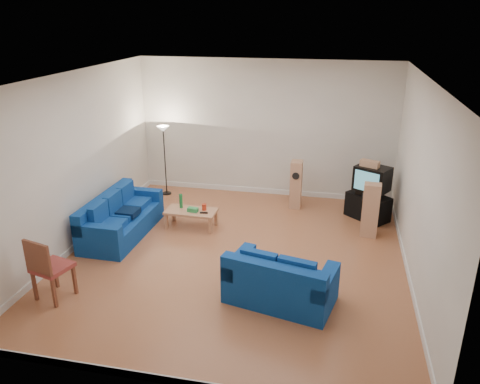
% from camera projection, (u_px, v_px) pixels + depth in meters
% --- Properties ---
extents(room, '(6.01, 6.51, 3.21)m').
position_uv_depth(room, '(235.00, 176.00, 7.98)').
color(room, brown).
rests_on(room, ground).
extents(sofa_three_seat, '(0.94, 2.11, 0.81)m').
position_uv_depth(sofa_three_seat, '(120.00, 220.00, 9.26)').
color(sofa_three_seat, navy).
rests_on(sofa_three_seat, ground).
extents(sofa_loveseat, '(1.76, 1.23, 0.80)m').
position_uv_depth(sofa_loveseat, '(279.00, 285.00, 7.07)').
color(sofa_loveseat, navy).
rests_on(sofa_loveseat, ground).
extents(coffee_table, '(1.05, 0.54, 0.38)m').
position_uv_depth(coffee_table, '(191.00, 213.00, 9.56)').
color(coffee_table, tan).
rests_on(coffee_table, ground).
extents(bottle, '(0.09, 0.09, 0.30)m').
position_uv_depth(bottle, '(181.00, 201.00, 9.62)').
color(bottle, '#197233').
rests_on(bottle, coffee_table).
extents(tissue_box, '(0.22, 0.14, 0.09)m').
position_uv_depth(tissue_box, '(193.00, 210.00, 9.46)').
color(tissue_box, green).
rests_on(tissue_box, coffee_table).
extents(red_canister, '(0.10, 0.10, 0.13)m').
position_uv_depth(red_canister, '(204.00, 207.00, 9.53)').
color(red_canister, red).
rests_on(red_canister, coffee_table).
extents(remote, '(0.17, 0.07, 0.02)m').
position_uv_depth(remote, '(204.00, 213.00, 9.40)').
color(remote, black).
rests_on(remote, coffee_table).
extents(tv_stand, '(0.99, 0.95, 0.54)m').
position_uv_depth(tv_stand, '(368.00, 207.00, 9.99)').
color(tv_stand, black).
rests_on(tv_stand, ground).
extents(av_receiver, '(0.58, 0.54, 0.11)m').
position_uv_depth(av_receiver, '(369.00, 192.00, 9.92)').
color(av_receiver, black).
rests_on(av_receiver, tv_stand).
extents(television, '(0.82, 0.76, 0.52)m').
position_uv_depth(television, '(372.00, 179.00, 9.76)').
color(television, black).
rests_on(television, av_receiver).
extents(centre_speaker, '(0.42, 0.31, 0.14)m').
position_uv_depth(centre_speaker, '(370.00, 164.00, 9.64)').
color(centre_speaker, tan).
rests_on(centre_speaker, television).
extents(speaker_left, '(0.25, 0.34, 1.09)m').
position_uv_depth(speaker_left, '(296.00, 184.00, 10.47)').
color(speaker_left, tan).
rests_on(speaker_left, ground).
extents(speaker_right, '(0.35, 0.28, 1.09)m').
position_uv_depth(speaker_right, '(370.00, 210.00, 9.12)').
color(speaker_right, tan).
rests_on(speaker_right, ground).
extents(floor_lamp, '(0.29, 0.29, 1.69)m').
position_uv_depth(floor_lamp, '(164.00, 138.00, 10.94)').
color(floor_lamp, black).
rests_on(floor_lamp, ground).
extents(dining_chair, '(0.61, 0.61, 1.05)m').
position_uv_depth(dining_chair, '(48.00, 266.00, 7.04)').
color(dining_chair, brown).
rests_on(dining_chair, ground).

